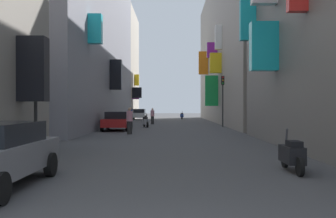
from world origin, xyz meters
TOP-DOWN VIEW (x-y plane):
  - ground_plane at (0.00, 30.00)m, footprint 140.00×140.00m
  - building_left_mid_b at (-8.00, 32.03)m, footprint 6.99×30.83m
  - building_left_mid_c at (-7.99, 53.72)m, footprint 7.29×12.55m
  - building_right_mid_b at (7.99, 41.27)m, footprint 7.30×37.44m
  - parked_car_white at (-4.01, 49.00)m, footprint 1.86×4.03m
  - parked_car_red at (-3.70, 25.36)m, footprint 1.94×3.90m
  - scooter_blue at (1.75, 51.36)m, footprint 0.53×1.90m
  - scooter_black at (3.49, 7.33)m, footprint 0.47×1.91m
  - scooter_silver at (-1.91, 29.88)m, footprint 0.71×1.72m
  - pedestrian_crossing at (-2.38, 21.50)m, footprint 0.49×0.49m
  - pedestrian_near_left at (-3.90, 36.84)m, footprint 0.43×0.43m
  - pedestrian_near_right at (-1.61, 35.55)m, footprint 0.48×0.48m
  - traffic_light_near_corner at (4.64, 30.10)m, footprint 0.26×0.34m
  - traffic_light_far_corner at (-4.57, 10.71)m, footprint 0.26×0.34m

SIDE VIEW (x-z plane):
  - ground_plane at x=0.00m, z-range 0.00..0.00m
  - scooter_silver at x=-1.91m, z-range -0.10..1.03m
  - scooter_blue at x=1.75m, z-range -0.10..1.03m
  - scooter_black at x=3.49m, z-range -0.10..1.03m
  - parked_car_red at x=-3.70m, z-range 0.04..1.41m
  - parked_car_white at x=-4.01m, z-range 0.04..1.47m
  - pedestrian_near_right at x=-1.61m, z-range -0.01..1.58m
  - pedestrian_near_left at x=-3.90m, z-range 0.00..1.68m
  - pedestrian_crossing at x=-2.38m, z-range 0.00..1.68m
  - traffic_light_far_corner at x=-4.57m, z-range 0.74..4.72m
  - traffic_light_near_corner at x=4.64m, z-range 0.78..5.14m
  - building_left_mid_c at x=-7.99m, z-range -0.01..15.34m
  - building_left_mid_b at x=-8.00m, z-range 0.00..15.68m
  - building_right_mid_b at x=7.99m, z-range 0.00..16.45m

